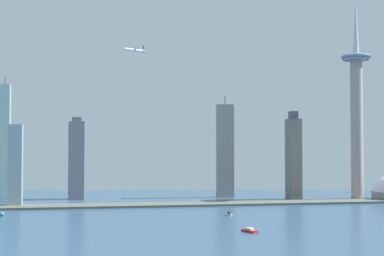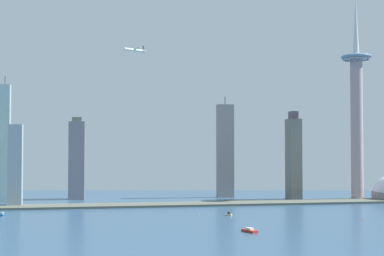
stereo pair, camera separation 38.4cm
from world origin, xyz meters
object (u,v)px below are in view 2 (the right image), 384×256
at_px(boat_3, 229,214).
at_px(boat_4, 2,215).
at_px(skyscraper_1, 15,166).
at_px(skyscraper_6, 77,159).
at_px(skyscraper_4, 225,151).
at_px(channel_buoy_1, 198,214).
at_px(skyscraper_3, 5,143).
at_px(skyscraper_5, 294,158).
at_px(channel_buoy_0, 363,220).
at_px(observation_tower, 357,103).
at_px(boat_0, 250,230).
at_px(airplane, 134,50).

distance_m(boat_3, boat_4, 255.83).
xyz_separation_m(skyscraper_1, skyscraper_6, (74.75, 99.04, 5.55)).
xyz_separation_m(skyscraper_4, channel_buoy_1, (-82.57, -214.42, -70.84)).
bearing_deg(channel_buoy_1, skyscraper_3, 141.82).
bearing_deg(skyscraper_5, skyscraper_6, 169.48).
bearing_deg(channel_buoy_0, skyscraper_3, 146.75).
bearing_deg(skyscraper_3, boat_3, -36.30).
distance_m(skyscraper_5, channel_buoy_1, 248.35).
bearing_deg(observation_tower, skyscraper_5, 160.43).
xyz_separation_m(skyscraper_5, boat_3, (-141.87, -177.12, -60.13)).
distance_m(observation_tower, boat_0, 384.46).
height_order(skyscraper_3, boat_4, skyscraper_3).
height_order(boat_3, channel_buoy_1, boat_3).
relative_size(skyscraper_1, skyscraper_4, 0.69).
distance_m(skyscraper_4, channel_buoy_0, 309.63).
height_order(observation_tower, channel_buoy_1, observation_tower).
distance_m(skyscraper_3, boat_4, 179.31).
distance_m(skyscraper_6, boat_4, 215.05).
height_order(skyscraper_1, skyscraper_4, skyscraper_4).
height_order(skyscraper_4, channel_buoy_0, skyscraper_4).
bearing_deg(skyscraper_4, channel_buoy_0, -74.38).
bearing_deg(skyscraper_1, boat_4, -90.79).
bearing_deg(channel_buoy_0, boat_0, -157.75).
bearing_deg(airplane, skyscraper_5, 170.70).
bearing_deg(observation_tower, skyscraper_4, 155.91).
distance_m(skyscraper_3, skyscraper_6, 107.02).
bearing_deg(skyscraper_6, skyscraper_4, -2.47).
distance_m(skyscraper_4, boat_0, 359.53).
relative_size(skyscraper_4, skyscraper_5, 1.19).
bearing_deg(boat_4, skyscraper_1, 2.77).
relative_size(boat_0, channel_buoy_0, 11.12).
xyz_separation_m(skyscraper_3, skyscraper_6, (98.44, 34.55, -23.84)).
height_order(observation_tower, channel_buoy_0, observation_tower).
height_order(skyscraper_5, airplane, airplane).
relative_size(skyscraper_5, airplane, 4.43).
xyz_separation_m(skyscraper_3, boat_0, (264.68, -322.79, -81.31)).
relative_size(observation_tower, skyscraper_6, 2.49).
distance_m(skyscraper_5, boat_4, 420.41).
distance_m(skyscraper_1, skyscraper_5, 394.82).
bearing_deg(channel_buoy_0, channel_buoy_1, 155.14).
bearing_deg(skyscraper_5, channel_buoy_1, -136.72).
bearing_deg(channel_buoy_1, channel_buoy_0, -24.86).
bearing_deg(boat_0, channel_buoy_0, -89.16).
distance_m(skyscraper_3, channel_buoy_0, 490.99).
height_order(skyscraper_1, boat_4, skyscraper_1).
distance_m(boat_4, channel_buoy_0, 397.19).
bearing_deg(airplane, channel_buoy_1, 100.44).
height_order(boat_4, channel_buoy_0, boat_4).
bearing_deg(channel_buoy_1, skyscraper_6, 122.48).
bearing_deg(skyscraper_4, skyscraper_6, 177.53).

